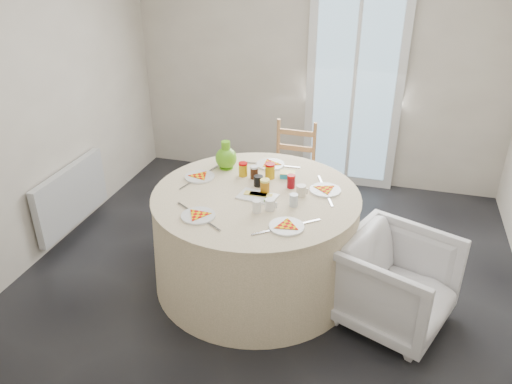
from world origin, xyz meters
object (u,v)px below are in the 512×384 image
(table, at_px, (256,239))
(radiator, at_px, (72,196))
(armchair, at_px, (397,277))
(green_pitcher, at_px, (226,159))
(wooden_chair, at_px, (291,172))

(table, bearing_deg, radiator, 172.65)
(armchair, distance_m, green_pitcher, 1.64)
(radiator, distance_m, table, 1.85)
(radiator, distance_m, wooden_chair, 2.07)
(wooden_chair, bearing_deg, radiator, -153.48)
(wooden_chair, height_order, green_pitcher, green_pitcher)
(radiator, bearing_deg, green_pitcher, 5.40)
(table, xyz_separation_m, armchair, (1.09, -0.22, 0.02))
(table, bearing_deg, wooden_chair, 87.85)
(wooden_chair, xyz_separation_m, armchair, (1.05, -1.33, -0.08))
(green_pitcher, bearing_deg, radiator, 169.58)
(armchair, bearing_deg, radiator, 103.45)
(wooden_chair, bearing_deg, green_pitcher, -117.38)
(green_pitcher, bearing_deg, table, -61.72)
(radiator, xyz_separation_m, wooden_chair, (1.88, 0.87, 0.09))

